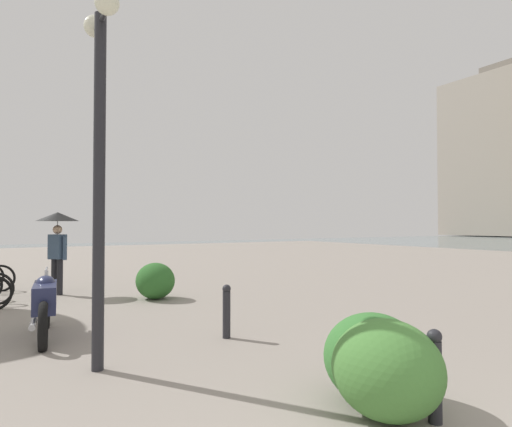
{
  "coord_description": "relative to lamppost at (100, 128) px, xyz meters",
  "views": [
    {
      "loc": [
        -0.92,
        2.25,
        1.73
      ],
      "look_at": [
        9.41,
        -3.87,
        2.03
      ],
      "focal_mm": 30.89,
      "sensor_mm": 36.0,
      "label": 1
    }
  ],
  "objects": [
    {
      "name": "building_highrise",
      "position": [
        34.51,
        -68.87,
        9.69
      ],
      "size": [
        15.2,
        12.98,
        27.22
      ],
      "color": "#9E9384",
      "rests_on": "ground"
    },
    {
      "name": "lamppost",
      "position": [
        0.0,
        0.0,
        0.0
      ],
      "size": [
        0.98,
        0.28,
        4.39
      ],
      "color": "#232328",
      "rests_on": "ground"
    },
    {
      "name": "shrub_wide",
      "position": [
        -2.38,
        -2.1,
        -2.46
      ],
      "size": [
        1.02,
        0.92,
        0.87
      ],
      "color": "#387533",
      "rests_on": "ground"
    },
    {
      "name": "shrub_round",
      "position": [
        4.53,
        -2.15,
        -2.47
      ],
      "size": [
        0.98,
        0.88,
        0.84
      ],
      "color": "#2D6628",
      "rests_on": "ground"
    },
    {
      "name": "bollard_mid",
      "position": [
        0.55,
        -1.98,
        -2.47
      ],
      "size": [
        0.13,
        0.13,
        0.81
      ],
      "color": "#232328",
      "rests_on": "ground"
    },
    {
      "name": "pedestrian",
      "position": [
        6.36,
        -0.25,
        -1.29
      ],
      "size": [
        1.0,
        1.0,
        2.03
      ],
      "color": "black",
      "rests_on": "ground"
    },
    {
      "name": "shrub_low",
      "position": [
        -2.67,
        -1.96,
        -2.45
      ],
      "size": [
        1.03,
        0.93,
        0.88
      ],
      "color": "#477F38",
      "rests_on": "ground"
    },
    {
      "name": "motorcycle",
      "position": [
        2.03,
        0.39,
        -2.39
      ],
      "size": [
        2.17,
        0.48,
        1.06
      ],
      "color": "black",
      "rests_on": "ground"
    },
    {
      "name": "bollard_near",
      "position": [
        -2.94,
        -2.26,
        -2.47
      ],
      "size": [
        0.13,
        0.13,
        0.81
      ],
      "color": "#232328",
      "rests_on": "ground"
    }
  ]
}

